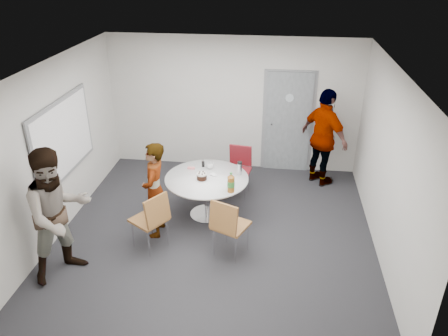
# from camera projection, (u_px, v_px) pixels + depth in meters

# --- Properties ---
(floor) EXTENTS (5.00, 5.00, 0.00)m
(floor) POSITION_uv_depth(u_px,v_px,m) (216.00, 233.00, 7.11)
(floor) COLOR black
(floor) RESTS_ON ground
(ceiling) EXTENTS (5.00, 5.00, 0.00)m
(ceiling) POSITION_uv_depth(u_px,v_px,m) (214.00, 68.00, 5.89)
(ceiling) COLOR silver
(ceiling) RESTS_ON wall_back
(wall_back) EXTENTS (5.00, 0.00, 5.00)m
(wall_back) POSITION_uv_depth(u_px,v_px,m) (233.00, 104.00, 8.71)
(wall_back) COLOR beige
(wall_back) RESTS_ON floor
(wall_left) EXTENTS (0.00, 5.00, 5.00)m
(wall_left) POSITION_uv_depth(u_px,v_px,m) (56.00, 149.00, 6.78)
(wall_left) COLOR beige
(wall_left) RESTS_ON floor
(wall_right) EXTENTS (0.00, 5.00, 5.00)m
(wall_right) POSITION_uv_depth(u_px,v_px,m) (389.00, 168.00, 6.22)
(wall_right) COLOR beige
(wall_right) RESTS_ON floor
(wall_front) EXTENTS (5.00, 0.00, 5.00)m
(wall_front) POSITION_uv_depth(u_px,v_px,m) (179.00, 266.00, 4.29)
(wall_front) COLOR beige
(wall_front) RESTS_ON floor
(door) EXTENTS (1.02, 0.17, 2.12)m
(door) POSITION_uv_depth(u_px,v_px,m) (288.00, 123.00, 8.72)
(door) COLOR slate
(door) RESTS_ON wall_back
(whiteboard) EXTENTS (0.04, 1.90, 1.25)m
(whiteboard) POSITION_uv_depth(u_px,v_px,m) (64.00, 138.00, 6.91)
(whiteboard) COLOR gray
(whiteboard) RESTS_ON wall_left
(table) EXTENTS (1.39, 1.39, 1.07)m
(table) POSITION_uv_depth(u_px,v_px,m) (209.00, 183.00, 7.29)
(table) COLOR white
(table) RESTS_ON floor
(chair_near_left) EXTENTS (0.66, 0.65, 0.96)m
(chair_near_left) POSITION_uv_depth(u_px,v_px,m) (153.00, 216.00, 6.47)
(chair_near_left) COLOR brown
(chair_near_left) RESTS_ON floor
(chair_near_right) EXTENTS (0.61, 0.64, 0.97)m
(chair_near_right) POSITION_uv_depth(u_px,v_px,m) (228.00, 223.00, 6.31)
(chair_near_right) COLOR brown
(chair_near_right) RESTS_ON floor
(chair_far) EXTENTS (0.49, 0.53, 0.92)m
(chair_far) POSITION_uv_depth(u_px,v_px,m) (239.00, 165.00, 8.06)
(chair_far) COLOR maroon
(chair_far) RESTS_ON floor
(person_main) EXTENTS (0.41, 0.59, 1.57)m
(person_main) POSITION_uv_depth(u_px,v_px,m) (155.00, 190.00, 6.77)
(person_main) COLOR #A5C6EA
(person_main) RESTS_ON floor
(person_left) EXTENTS (1.15, 1.18, 1.92)m
(person_left) POSITION_uv_depth(u_px,v_px,m) (59.00, 214.00, 5.84)
(person_left) COLOR white
(person_left) RESTS_ON floor
(person_right) EXTENTS (1.08, 1.14, 1.90)m
(person_right) POSITION_uv_depth(u_px,v_px,m) (324.00, 138.00, 8.21)
(person_right) COLOR black
(person_right) RESTS_ON floor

